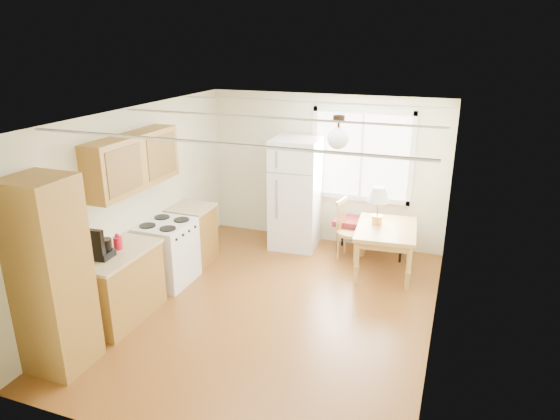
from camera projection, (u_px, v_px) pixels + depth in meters
The scene contains 11 objects.
room_shell at pixel (271, 219), 6.11m from camera, with size 4.60×5.60×2.62m.
kitchen_run at pixel (126, 250), 6.24m from camera, with size 0.65×3.40×2.20m.
window_unit at pixel (362, 156), 8.00m from camera, with size 1.64×0.05×1.51m.
pendant_light at pixel (338, 137), 5.91m from camera, with size 0.26×0.26×0.40m.
refrigerator at pixel (296, 193), 8.20m from camera, with size 0.80×0.81×1.83m.
bench at pixel (371, 225), 8.00m from camera, with size 1.21×0.48×0.55m.
dining_table at pixel (386, 234), 7.35m from camera, with size 0.95×1.21×0.71m.
chair at pixel (346, 225), 7.87m from camera, with size 0.44×0.43×0.95m.
table_lamp at pixel (378, 197), 7.32m from camera, with size 0.33×0.33×0.57m.
coffee_maker at pixel (101, 247), 5.80m from camera, with size 0.21×0.27×0.39m.
kettle at pixel (118, 243), 6.08m from camera, with size 0.11×0.11×0.21m.
Camera 1 is at (2.08, -5.34, 3.37)m, focal length 32.00 mm.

